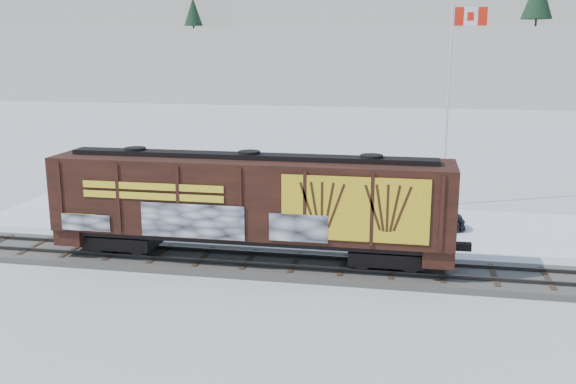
% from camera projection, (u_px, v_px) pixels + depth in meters
% --- Properties ---
extents(ground, '(500.00, 500.00, 0.00)m').
position_uv_depth(ground, '(343.00, 272.00, 26.51)').
color(ground, white).
rests_on(ground, ground).
extents(rail_track, '(50.00, 3.40, 0.43)m').
position_uv_depth(rail_track, '(343.00, 268.00, 26.48)').
color(rail_track, '#59544C').
rests_on(rail_track, ground).
extents(parking_strip, '(40.00, 8.00, 0.03)m').
position_uv_depth(parking_strip, '(358.00, 224.00, 33.69)').
color(parking_strip, white).
rests_on(parking_strip, ground).
extents(hillside, '(360.00, 110.00, 93.00)m').
position_uv_depth(hillside, '(405.00, 25.00, 157.22)').
color(hillside, white).
rests_on(hillside, ground).
extents(hopper_railcar, '(16.57, 3.06, 4.40)m').
position_uv_depth(hopper_railcar, '(250.00, 200.00, 26.59)').
color(hopper_railcar, black).
rests_on(hopper_railcar, rail_track).
extents(flagpole, '(2.30, 0.90, 11.43)m').
position_uv_depth(flagpole, '(448.00, 134.00, 36.80)').
color(flagpole, silver).
rests_on(flagpole, ground).
extents(car_silver, '(4.26, 2.34, 1.37)m').
position_uv_depth(car_silver, '(179.00, 209.00, 33.84)').
color(car_silver, silver).
rests_on(car_silver, parking_strip).
extents(car_white, '(4.47, 1.76, 1.45)m').
position_uv_depth(car_white, '(342.00, 212.00, 33.04)').
color(car_white, silver).
rests_on(car_white, parking_strip).
extents(car_dark, '(5.49, 3.94, 1.48)m').
position_uv_depth(car_dark, '(416.00, 216.00, 32.23)').
color(car_dark, black).
rests_on(car_dark, parking_strip).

